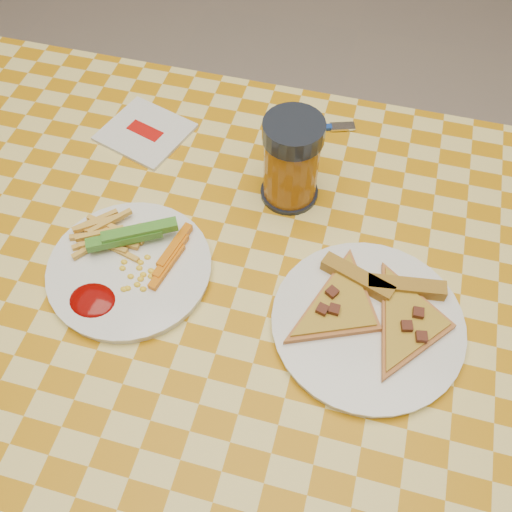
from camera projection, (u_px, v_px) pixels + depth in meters
The scene contains 9 objects.
ground at pixel (246, 442), 1.43m from camera, with size 8.00×8.00×0.00m, color #BAA696.
table at pixel (239, 312), 0.87m from camera, with size 1.28×0.88×0.76m.
plate_left at pixel (130, 269), 0.82m from camera, with size 0.23×0.23×0.01m, color white.
plate_right at pixel (367, 324), 0.77m from camera, with size 0.25×0.25×0.01m, color white.
fries_veggies at pixel (127, 253), 0.81m from camera, with size 0.20×0.18×0.04m.
pizza_slices at pixel (373, 310), 0.76m from camera, with size 0.26×0.24×0.02m.
drink_glass at pixel (291, 162), 0.85m from camera, with size 0.09×0.09×0.15m.
napkin at pixel (145, 132), 0.98m from camera, with size 0.17×0.16×0.01m.
fork at pixel (317, 128), 0.99m from camera, with size 0.13×0.06×0.01m.
Camera 1 is at (0.13, -0.40, 1.45)m, focal length 40.00 mm.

